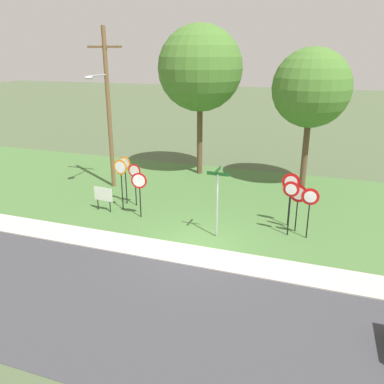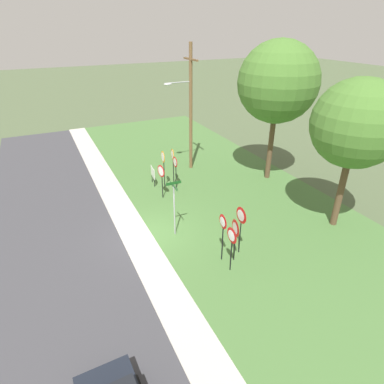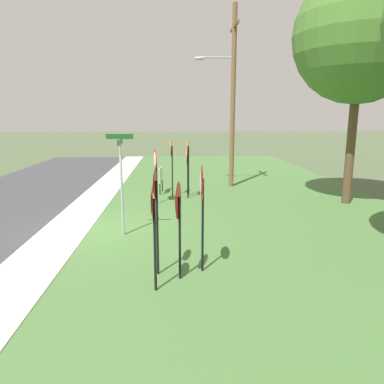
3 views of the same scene
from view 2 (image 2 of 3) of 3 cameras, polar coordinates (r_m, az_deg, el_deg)
ground_plane at (r=17.89m, az=-7.11°, el=-7.44°), size 160.00×160.00×0.00m
road_asphalt at (r=17.38m, az=-22.49°, el=-10.85°), size 44.00×6.40×0.01m
sidewalk_strip at (r=17.70m, az=-9.58°, el=-7.95°), size 44.00×1.60×0.06m
grass_median at (r=20.17m, az=9.20°, el=-3.12°), size 44.00×12.00×0.04m
stop_sign_near_left at (r=21.85m, az=-5.06°, el=5.38°), size 0.77×0.12×2.64m
stop_sign_near_right at (r=22.27m, az=-3.40°, el=5.76°), size 0.70×0.12×2.61m
stop_sign_far_left at (r=21.84m, az=-2.94°, el=4.61°), size 0.70×0.09×2.27m
stop_sign_far_center at (r=20.58m, az=-5.40°, el=3.08°), size 0.77×0.17×2.28m
yield_sign_near_left at (r=14.99m, az=5.39°, el=-6.13°), size 0.70×0.11×2.52m
yield_sign_near_right at (r=15.54m, az=8.55°, el=-4.78°), size 0.83×0.10×2.57m
yield_sign_far_left at (r=15.14m, az=7.57°, el=-6.82°), size 0.82×0.17×2.25m
yield_sign_far_right at (r=14.51m, az=6.94°, el=-8.27°), size 0.76×0.10×2.30m
street_name_post at (r=16.79m, az=-3.14°, el=-2.13°), size 0.96×0.82×3.13m
utility_pole at (r=24.14m, az=-0.51°, el=14.95°), size 2.10×2.13×9.04m
notice_board at (r=22.81m, az=-6.88°, el=3.26°), size 1.10×0.16×1.25m
oak_tree_left at (r=22.79m, az=14.86°, el=18.07°), size 5.26×5.26×9.37m
oak_tree_right at (r=18.05m, az=26.93°, el=10.55°), size 4.43×4.43×8.00m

